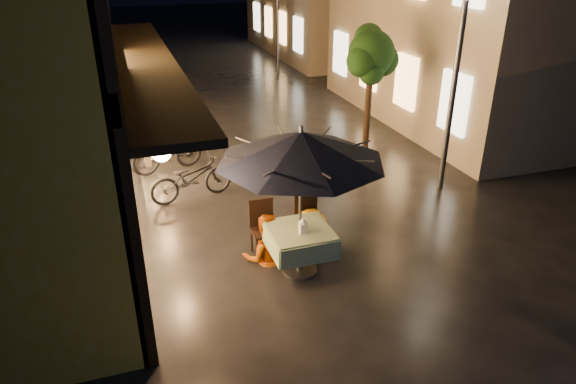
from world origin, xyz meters
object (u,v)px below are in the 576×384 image
object	(u,v)px
patio_umbrella	(301,147)
person_orange	(265,216)
person_yellow	(311,211)
streetlamp_near	(459,52)
cafe_table	(300,240)
table_lantern	(303,225)
bicycle_0	(191,178)

from	to	relation	value
patio_umbrella	person_orange	size ratio (longest dim) A/B	1.58
person_orange	person_yellow	xyz separation A→B (m)	(0.84, 0.06, -0.08)
streetlamp_near	cafe_table	xyz separation A→B (m)	(-4.01, -2.08, -2.33)
streetlamp_near	table_lantern	xyz separation A→B (m)	(-4.01, -2.22, -2.00)
person_yellow	bicycle_0	bearing A→B (deg)	-73.04
streetlamp_near	cafe_table	size ratio (longest dim) A/B	4.27
streetlamp_near	person_orange	bearing A→B (deg)	-160.65
table_lantern	person_yellow	bearing A→B (deg)	60.21
person_orange	bicycle_0	xyz separation A→B (m)	(-0.81, 2.70, -0.35)
streetlamp_near	person_yellow	size ratio (longest dim) A/B	2.90
patio_umbrella	table_lantern	distance (m)	1.24
patio_umbrella	person_orange	distance (m)	1.50
cafe_table	bicycle_0	size ratio (longest dim) A/B	0.56
patio_umbrella	bicycle_0	size ratio (longest dim) A/B	1.45
cafe_table	patio_umbrella	distance (m)	1.56
person_orange	bicycle_0	world-z (taller)	person_orange
table_lantern	person_yellow	distance (m)	0.86
patio_umbrella	table_lantern	bearing A→B (deg)	-90.00
streetlamp_near	cafe_table	distance (m)	5.08
streetlamp_near	person_orange	distance (m)	5.14
table_lantern	person_orange	distance (m)	0.79
person_yellow	bicycle_0	size ratio (longest dim) A/B	0.83
person_orange	table_lantern	bearing A→B (deg)	130.34
cafe_table	bicycle_0	bearing A→B (deg)	110.90
bicycle_0	streetlamp_near	bearing A→B (deg)	-114.72
cafe_table	bicycle_0	distance (m)	3.46
cafe_table	person_orange	bearing A→B (deg)	128.33
table_lantern	bicycle_0	world-z (taller)	table_lantern
cafe_table	person_orange	xyz separation A→B (m)	(-0.42, 0.53, 0.22)
cafe_table	table_lantern	world-z (taller)	table_lantern
streetlamp_near	person_yellow	bearing A→B (deg)	-157.46
cafe_table	person_orange	world-z (taller)	person_orange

